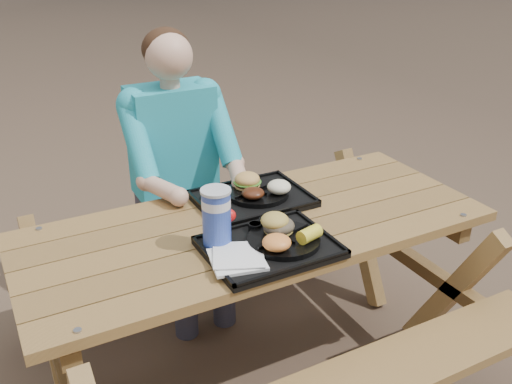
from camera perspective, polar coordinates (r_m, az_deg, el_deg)
name	(u,v)px	position (r m, az deg, el deg)	size (l,w,h in m)	color
ground	(256,371)	(2.64, 0.00, -17.50)	(60.00, 60.00, 0.00)	#999999
picnic_table	(256,302)	(2.40, 0.00, -10.94)	(1.80, 1.49, 0.75)	#999999
tray_near	(269,248)	(2.02, 1.35, -5.63)	(0.45, 0.35, 0.02)	black
tray_far	(252,199)	(2.36, -0.36, -0.75)	(0.45, 0.35, 0.02)	black
plate_near	(284,240)	(2.03, 2.79, -4.83)	(0.26, 0.26, 0.02)	black
plate_far	(258,193)	(2.37, 0.17, -0.07)	(0.26, 0.26, 0.02)	black
napkin_stack	(237,259)	(1.92, -1.91, -6.67)	(0.18, 0.18, 0.02)	white
soda_cup	(217,219)	(1.98, -3.97, -2.66)	(0.10, 0.10, 0.20)	#1533A3
condiment_bbq	(255,227)	(2.10, -0.10, -3.51)	(0.05, 0.05, 0.03)	black
condiment_mustard	(266,223)	(2.12, 1.03, -3.11)	(0.06, 0.06, 0.03)	yellow
sandwich	(279,218)	(2.03, 2.29, -2.59)	(0.11, 0.11, 0.11)	gold
mac_cheese	(277,242)	(1.94, 2.08, -5.07)	(0.10, 0.10, 0.05)	#FB9942
corn_cob	(310,234)	(2.00, 5.37, -4.22)	(0.09, 0.09, 0.05)	yellow
cutlery_far	(213,204)	(2.30, -4.27, -1.16)	(0.03, 0.16, 0.01)	black
burger	(247,176)	(2.38, -0.89, 1.59)	(0.11, 0.11, 0.10)	gold
baked_beans	(253,193)	(2.29, -0.30, -0.11)	(0.09, 0.09, 0.04)	#491F0E
potato_salad	(279,187)	(2.34, 2.32, 0.51)	(0.10, 0.10, 0.05)	white
diner	(177,186)	(2.79, -7.93, 0.58)	(0.48, 0.84, 1.28)	teal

